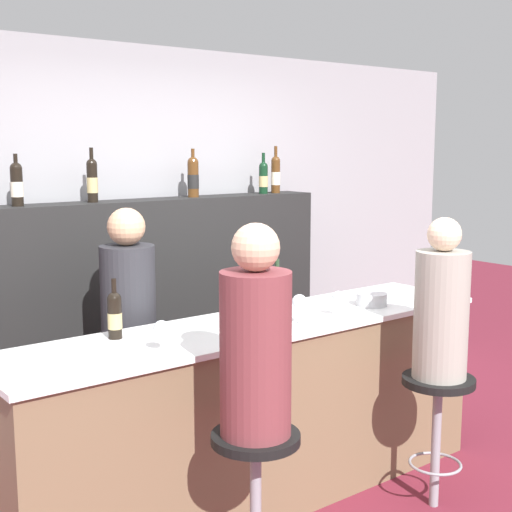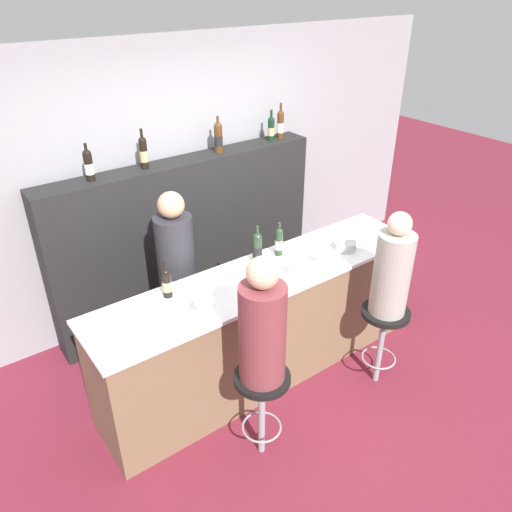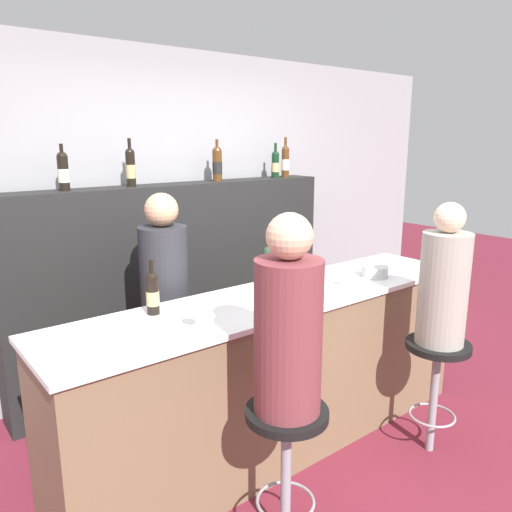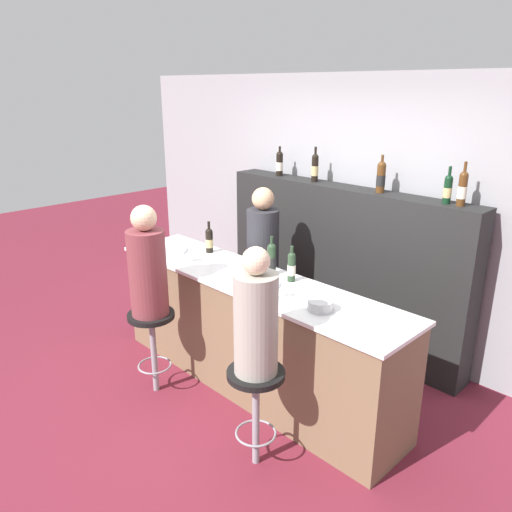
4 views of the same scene
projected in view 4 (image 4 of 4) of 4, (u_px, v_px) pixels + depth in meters
ground_plane at (226, 398)px, 4.18m from camera, size 16.00×16.00×0.00m
wall_back at (356, 212)px, 4.91m from camera, size 6.40×0.05×2.60m
bar_counter at (251, 332)px, 4.21m from camera, size 2.86×0.64×1.00m
back_bar_cabinet at (340, 266)px, 4.92m from camera, size 2.68×0.28×1.58m
wine_bottle_counter_0 at (209, 240)px, 4.63m from camera, size 0.07×0.07×0.30m
wine_bottle_counter_1 at (272, 259)px, 4.08m from camera, size 0.08×0.08×0.33m
wine_bottle_counter_2 at (292, 266)px, 3.94m from camera, size 0.07×0.07×0.29m
wine_bottle_backbar_0 at (280, 163)px, 5.18m from camera, size 0.07×0.07×0.30m
wine_bottle_backbar_1 at (315, 167)px, 4.86m from camera, size 0.07×0.07×0.34m
wine_bottle_backbar_2 at (381, 177)px, 4.36m from camera, size 0.08×0.08×0.33m
wine_bottle_backbar_3 at (448, 189)px, 3.96m from camera, size 0.07×0.07×0.30m
wine_bottle_backbar_4 at (462, 188)px, 3.87m from camera, size 0.07×0.07×0.35m
wine_glass_0 at (184, 251)px, 4.37m from camera, size 0.07×0.07×0.15m
wine_glass_1 at (250, 274)px, 3.80m from camera, size 0.08×0.08×0.16m
wine_glass_2 at (277, 286)px, 3.62m from camera, size 0.07×0.07×0.14m
metal_bowl at (320, 305)px, 3.45m from camera, size 0.18×0.18×0.07m
bar_stool_left at (152, 330)px, 4.11m from camera, size 0.38×0.38×0.72m
guest_seated_left at (147, 267)px, 3.93m from camera, size 0.30×0.30×0.90m
bar_stool_right at (256, 392)px, 3.28m from camera, size 0.38×0.38×0.72m
guest_seated_right at (256, 319)px, 3.11m from camera, size 0.28×0.28×0.85m
bartender at (263, 274)px, 4.83m from camera, size 0.31×0.31×1.60m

